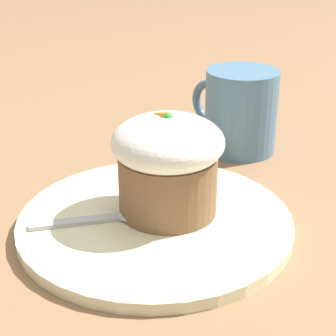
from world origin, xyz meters
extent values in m
plane|color=#846042|center=(0.00, 0.00, 0.00)|extent=(4.00, 4.00, 0.00)
cylinder|color=beige|center=(0.00, 0.00, 0.01)|extent=(0.25, 0.25, 0.01)
cylinder|color=brown|center=(0.00, -0.02, 0.04)|extent=(0.09, 0.09, 0.06)
ellipsoid|color=white|center=(0.00, -0.02, 0.08)|extent=(0.10, 0.10, 0.05)
cone|color=orange|center=(0.01, -0.02, 0.10)|extent=(0.02, 0.01, 0.01)
sphere|color=green|center=(0.00, -0.02, 0.10)|extent=(0.01, 0.01, 0.01)
cube|color=#B7B7BC|center=(0.04, 0.06, 0.01)|extent=(0.05, 0.08, 0.00)
ellipsoid|color=#B7B7BC|center=(0.01, 0.01, 0.01)|extent=(0.05, 0.06, 0.01)
cylinder|color=teal|center=(0.06, -0.20, 0.05)|extent=(0.08, 0.08, 0.10)
torus|color=teal|center=(0.11, -0.20, 0.05)|extent=(0.06, 0.01, 0.06)
camera|label=1|loc=(-0.32, 0.31, 0.26)|focal=60.00mm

